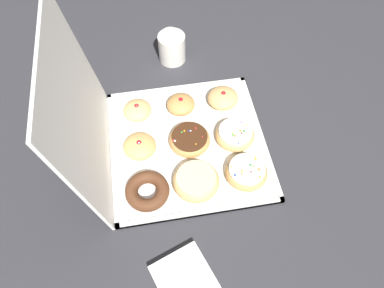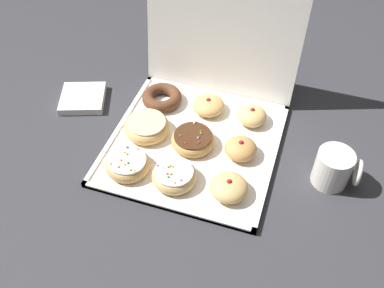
{
  "view_description": "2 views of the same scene",
  "coord_description": "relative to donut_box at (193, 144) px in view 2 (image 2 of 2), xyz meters",
  "views": [
    {
      "loc": [
        -0.57,
        0.09,
        0.89
      ],
      "look_at": [
        -0.03,
        -0.01,
        0.04
      ],
      "focal_mm": 34.68,
      "sensor_mm": 36.0,
      "label": 1
    },
    {
      "loc": [
        0.24,
        -0.75,
        0.86
      ],
      "look_at": [
        0.0,
        -0.02,
        0.03
      ],
      "focal_mm": 40.89,
      "sensor_mm": 36.0,
      "label": 2
    }
  ],
  "objects": [
    {
      "name": "jelly_filled_donut_2",
      "position": [
        0.13,
        -0.13,
        0.03
      ],
      "size": [
        0.09,
        0.09,
        0.05
      ],
      "color": "#E5B770",
      "rests_on": "donut_box"
    },
    {
      "name": "jelly_filled_donut_7",
      "position": [
        0.0,
        0.13,
        0.03
      ],
      "size": [
        0.09,
        0.09,
        0.05
      ],
      "color": "tan",
      "rests_on": "donut_box"
    },
    {
      "name": "jelly_filled_donut_5",
      "position": [
        0.13,
        0.0,
        0.03
      ],
      "size": [
        0.08,
        0.08,
        0.05
      ],
      "color": "tan",
      "rests_on": "donut_box"
    },
    {
      "name": "glazed_ring_donut_3",
      "position": [
        -0.13,
        -0.0,
        0.03
      ],
      "size": [
        0.12,
        0.12,
        0.04
      ],
      "color": "#E5B770",
      "rests_on": "donut_box"
    },
    {
      "name": "donut_box",
      "position": [
        0.0,
        0.0,
        0.0
      ],
      "size": [
        0.44,
        0.44,
        0.01
      ],
      "color": "white",
      "rests_on": "ground"
    },
    {
      "name": "chocolate_cake_ring_donut_6",
      "position": [
        -0.14,
        0.13,
        0.02
      ],
      "size": [
        0.11,
        0.11,
        0.03
      ],
      "color": "#59331E",
      "rests_on": "donut_box"
    },
    {
      "name": "sprinkle_donut_1",
      "position": [
        -0.01,
        -0.13,
        0.02
      ],
      "size": [
        0.11,
        0.11,
        0.04
      ],
      "color": "#E5B770",
      "rests_on": "donut_box"
    },
    {
      "name": "napkin_stack",
      "position": [
        -0.36,
        0.07,
        0.01
      ],
      "size": [
        0.16,
        0.16,
        0.02
      ],
      "primitive_type": "cube",
      "rotation": [
        0.0,
        0.0,
        0.35
      ],
      "color": "white",
      "rests_on": "ground"
    },
    {
      "name": "ground_plane",
      "position": [
        0.0,
        0.0,
        -0.01
      ],
      "size": [
        3.0,
        3.0,
        0.0
      ],
      "primitive_type": "plane",
      "color": "#333338"
    },
    {
      "name": "sprinkle_donut_4",
      "position": [
        -0.0,
        -0.01,
        0.02
      ],
      "size": [
        0.12,
        0.12,
        0.04
      ],
      "color": "tan",
      "rests_on": "donut_box"
    },
    {
      "name": "sprinkle_donut_0",
      "position": [
        -0.13,
        -0.14,
        0.02
      ],
      "size": [
        0.11,
        0.11,
        0.04
      ],
      "color": "tan",
      "rests_on": "donut_box"
    },
    {
      "name": "box_lid_open",
      "position": [
        0.0,
        0.25,
        0.2
      ],
      "size": [
        0.44,
        0.07,
        0.41
      ],
      "primitive_type": "cube",
      "rotation": [
        1.42,
        0.0,
        0.0
      ],
      "color": "white",
      "rests_on": "ground"
    },
    {
      "name": "coffee_mug",
      "position": [
        0.36,
        -0.01,
        0.04
      ],
      "size": [
        0.11,
        0.09,
        0.1
      ],
      "color": "white",
      "rests_on": "ground"
    },
    {
      "name": "jelly_filled_donut_8",
      "position": [
        0.13,
        0.13,
        0.03
      ],
      "size": [
        0.08,
        0.08,
        0.05
      ],
      "color": "#E5B770",
      "rests_on": "donut_box"
    }
  ]
}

